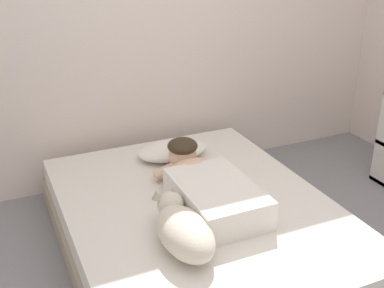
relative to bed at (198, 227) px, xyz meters
name	(u,v)px	position (x,y,z in m)	size (l,w,h in m)	color
back_wall	(160,19)	(0.23, 1.19, 1.08)	(3.98, 0.12, 2.50)	silver
bed	(198,227)	(0.00, 0.00, 0.00)	(1.59, 2.05, 0.34)	gray
pillow	(173,150)	(0.11, 0.67, 0.23)	(0.52, 0.32, 0.11)	white
person_lying	(206,185)	(0.06, 0.01, 0.28)	(0.43, 0.92, 0.27)	silver
dog	(183,229)	(-0.25, -0.36, 0.28)	(0.26, 0.57, 0.21)	beige
coffee_cup	(182,164)	(0.10, 0.46, 0.21)	(0.12, 0.09, 0.07)	#D84C47
cell_phone	(194,210)	(-0.06, -0.07, 0.18)	(0.07, 0.14, 0.01)	black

